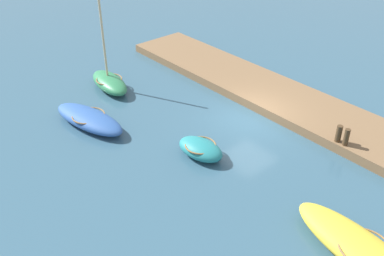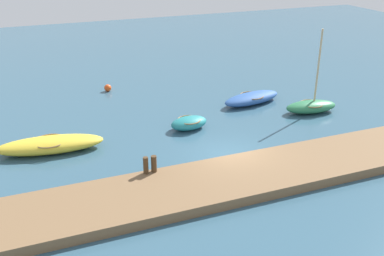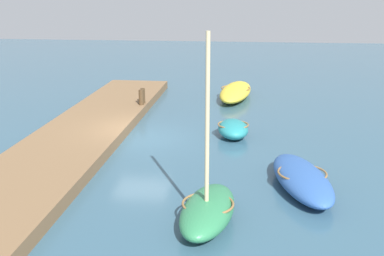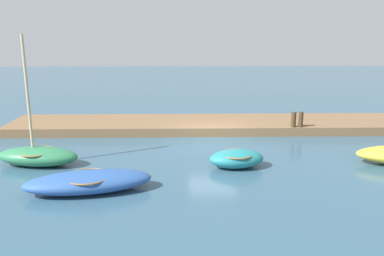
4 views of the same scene
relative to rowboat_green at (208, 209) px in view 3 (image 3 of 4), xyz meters
The scene contains 8 objects.
ground_plane 8.57m from the rowboat_green, 154.34° to the right, with size 84.00×84.00×0.00m, color #33566B.
dock_platform 9.97m from the rowboat_green, 140.74° to the right, with size 22.85×3.82×0.48m, color brown.
rowboat_green is the anchor object (origin of this frame).
motorboat_yellow 16.46m from the rowboat_green, behind, with size 5.80×2.38×0.83m.
rowboat_blue 4.05m from the rowboat_green, 133.68° to the left, with size 4.71×2.42×0.76m.
dinghy_teal 8.42m from the rowboat_green, behind, with size 2.45×1.63×0.77m.
mooring_post_west 13.39m from the rowboat_green, 159.70° to the right, with size 0.25×0.25×0.83m, color #47331E.
mooring_post_mid_west 13.02m from the rowboat_green, 159.09° to the right, with size 0.27×0.27×0.82m, color #47331E.
Camera 3 is at (19.97, 4.69, 6.47)m, focal length 44.20 mm.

